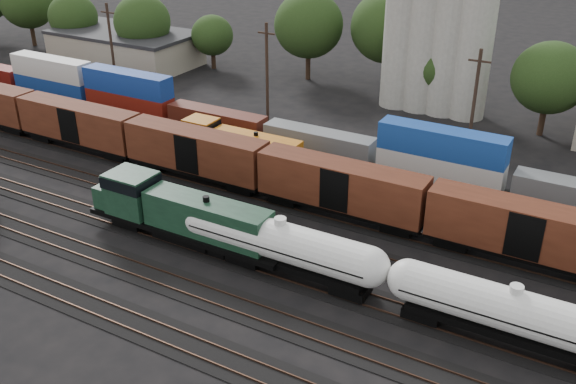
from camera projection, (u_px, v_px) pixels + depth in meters
The scene contains 12 objects.
ground at pixel (256, 227), 54.70m from camera, with size 600.00×600.00×0.00m, color black.
tracks at pixel (256, 227), 54.68m from camera, with size 180.00×33.20×0.20m.
green_locomotive at pixel (175, 211), 51.53m from camera, with size 18.10×3.19×4.79m.
tank_car_a at pixel (280, 243), 47.28m from camera, with size 17.09×3.06×4.48m.
tank_car_b at pixel (512, 313), 40.01m from camera, with size 16.44×2.94×4.31m.
orange_locomotive at pixel (234, 144), 65.31m from camera, with size 15.98×2.66×3.99m.
boxcar_string at pixel (264, 168), 58.12m from camera, with size 153.60×2.90×4.20m.
container_wall at pixel (187, 112), 73.37m from camera, with size 164.42×2.60×5.80m.
grain_silo at pixel (437, 20), 76.21m from camera, with size 13.40×5.00×29.00m.
industrial_sheds at pixel (454, 97), 78.08m from camera, with size 119.38×17.26×5.10m.
tree_band at pixel (428, 47), 79.00m from camera, with size 167.22×22.58×14.10m.
utility_poles at pixel (362, 88), 69.03m from camera, with size 122.20×0.36×12.00m.
Camera 1 is at (25.69, -40.03, 27.32)m, focal length 40.00 mm.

